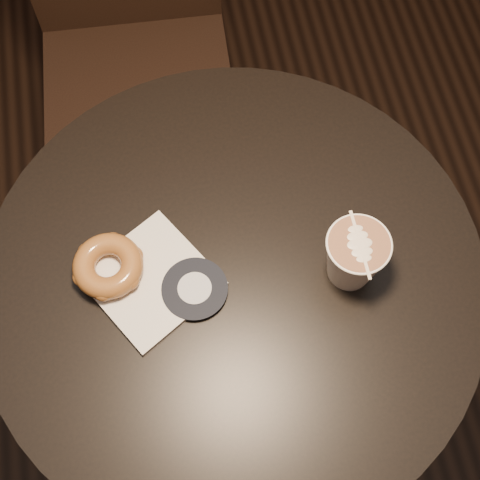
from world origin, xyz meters
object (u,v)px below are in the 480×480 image
(pastry_bag, at_px, (151,280))
(latte_cup, at_px, (354,258))
(chair, at_px, (129,17))
(cafe_table, at_px, (234,316))
(doughnut, at_px, (108,266))

(pastry_bag, xyz_separation_m, latte_cup, (0.27, -0.04, 0.04))
(chair, relative_size, latte_cup, 10.60)
(latte_cup, bearing_deg, cafe_table, 169.78)
(chair, distance_m, latte_cup, 0.77)
(cafe_table, relative_size, latte_cup, 7.99)
(cafe_table, height_order, pastry_bag, pastry_bag)
(cafe_table, relative_size, chair, 0.75)
(doughnut, bearing_deg, cafe_table, -10.43)
(cafe_table, xyz_separation_m, latte_cup, (0.16, -0.03, 0.25))
(cafe_table, xyz_separation_m, pastry_bag, (-0.11, 0.01, 0.20))
(doughnut, bearing_deg, chair, 83.78)
(pastry_bag, bearing_deg, doughnut, 124.86)
(doughnut, relative_size, latte_cup, 1.02)
(cafe_table, bearing_deg, doughnut, 169.57)
(pastry_bag, bearing_deg, chair, 57.19)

